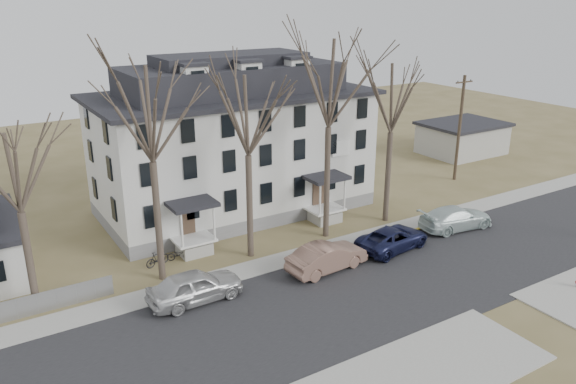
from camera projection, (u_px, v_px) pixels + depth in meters
ground at (413, 300)px, 31.29m from camera, size 120.00×120.00×0.00m
main_road at (389, 285)px, 32.89m from camera, size 120.00×10.00×0.04m
far_sidewalk at (329, 248)px, 37.70m from camera, size 120.00×2.00×0.08m
yellow_curb at (394, 237)px, 39.46m from camera, size 14.00×0.25×0.06m
boarding_house at (233, 143)px, 42.89m from camera, size 20.80×12.36×12.05m
distant_building at (462, 138)px, 59.66m from camera, size 8.50×6.50×3.35m
tree_far_left at (148, 108)px, 30.24m from camera, size 8.40×8.40×13.72m
tree_mid_left at (247, 110)px, 33.46m from camera, size 7.80×7.80×12.74m
tree_center at (330, 77)px, 35.94m from camera, size 9.00×9.00×14.70m
tree_mid_right at (393, 93)px, 39.17m from camera, size 7.80×7.80×12.74m
tree_bungalow at (13, 167)px, 27.50m from camera, size 6.60×6.60×10.78m
utility_pole_far at (460, 127)px, 50.05m from camera, size 2.00×0.28×9.50m
car_silver at (195, 287)px, 30.87m from camera, size 5.36×2.24×1.81m
car_tan at (327, 258)px, 34.39m from camera, size 5.40×2.26×1.73m
car_navy at (393, 239)px, 37.30m from camera, size 5.67×3.17×1.50m
car_white at (456, 218)px, 40.53m from camera, size 5.92×2.96×1.65m
bicycle_left at (179, 255)px, 35.82m from camera, size 1.61×0.97×0.80m
bicycle_right at (158, 259)px, 35.03m from camera, size 1.70×0.85×0.99m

